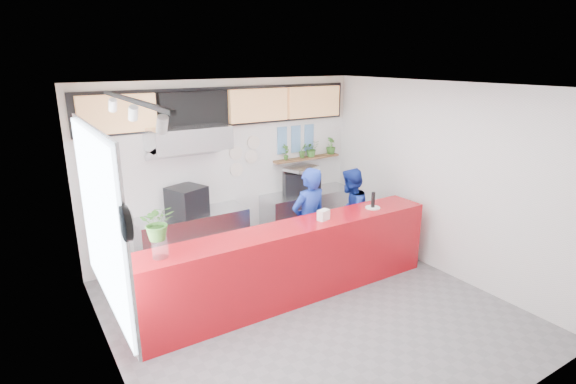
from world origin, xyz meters
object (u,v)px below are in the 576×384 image
service_counter (293,262)px  espresso_machine (301,182)px  staff_right (350,214)px  pepper_mill (373,200)px  staff_center (309,222)px  panini_oven (187,201)px

service_counter → espresso_machine: bearing=53.3°
staff_right → pepper_mill: (-0.09, -0.64, 0.45)m
staff_center → staff_right: bearing=-176.6°
panini_oven → espresso_machine: (2.21, 0.00, -0.02)m
espresso_machine → staff_right: 1.23m
panini_oven → staff_center: 1.99m
panini_oven → staff_right: (2.42, -1.17, -0.34)m
staff_right → pepper_mill: bearing=52.5°
service_counter → staff_center: 0.87m
panini_oven → pepper_mill: size_ratio=2.12×
espresso_machine → staff_right: bearing=-56.3°
staff_center → staff_right: size_ratio=1.10×
espresso_machine → staff_center: bearing=-95.5°
staff_center → service_counter: bearing=35.9°
staff_center → pepper_mill: staff_center is taller
service_counter → staff_center: (0.62, 0.52, 0.32)m
espresso_machine → staff_right: (0.21, -1.17, -0.32)m
service_counter → staff_center: staff_center is taller
service_counter → espresso_machine: 2.31m
staff_right → staff_center: bearing=-22.3°
service_counter → pepper_mill: (1.46, -0.01, 0.69)m
panini_oven → staff_right: 2.71m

